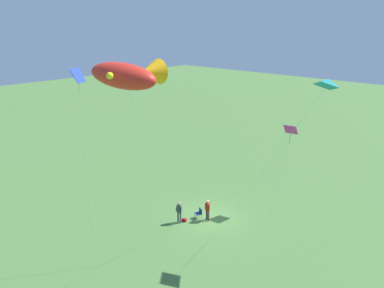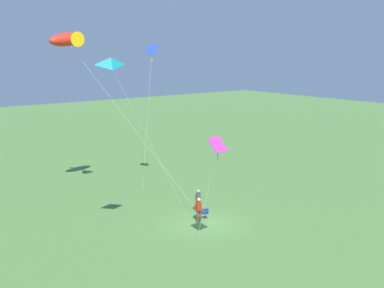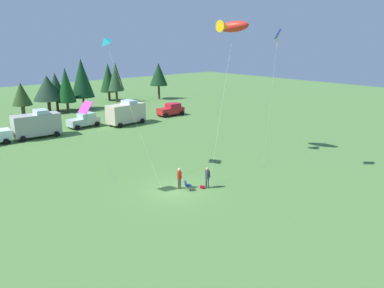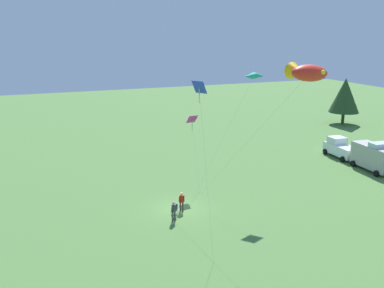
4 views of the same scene
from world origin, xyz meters
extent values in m
plane|color=#4F7C3B|center=(0.00, 0.00, 0.00)|extent=(160.00, 160.00, 0.00)
cylinder|color=#38514B|center=(2.26, -1.23, 0.42)|extent=(0.14, 0.14, 0.85)
cylinder|color=#38514B|center=(2.30, -1.45, 0.42)|extent=(0.14, 0.14, 0.85)
cylinder|color=#373E40|center=(2.28, -1.34, 1.16)|extent=(0.40, 0.40, 0.62)
sphere|color=tan|center=(2.28, -1.34, 1.62)|extent=(0.24, 0.24, 0.24)
cylinder|color=#373E40|center=(2.30, -1.13, 1.19)|extent=(0.11, 0.11, 0.55)
cylinder|color=#373E40|center=(2.37, -1.52, 1.19)|extent=(0.12, 0.20, 0.56)
cube|color=navy|center=(0.81, -0.72, 0.42)|extent=(0.63, 0.63, 0.04)
cube|color=navy|center=(0.61, -0.63, 0.62)|extent=(0.22, 0.46, 0.40)
cylinder|color=#A5A8AD|center=(1.09, -0.61, 0.21)|extent=(0.03, 0.03, 0.42)
cylinder|color=#A5A8AD|center=(0.92, -0.99, 0.21)|extent=(0.03, 0.03, 0.42)
cylinder|color=#A5A8AD|center=(0.70, -0.44, 0.21)|extent=(0.03, 0.03, 0.42)
cylinder|color=#A5A8AD|center=(0.54, -0.83, 0.21)|extent=(0.03, 0.03, 0.42)
cylinder|color=#4B3635|center=(0.54, 0.13, 0.42)|extent=(0.14, 0.14, 0.85)
cylinder|color=#4B3635|center=(0.50, -0.08, 0.42)|extent=(0.14, 0.14, 0.85)
cylinder|color=maroon|center=(0.52, 0.02, 1.16)|extent=(0.40, 0.40, 0.62)
sphere|color=tan|center=(0.52, 0.02, 1.62)|extent=(0.24, 0.24, 0.24)
cylinder|color=maroon|center=(0.61, 0.21, 1.19)|extent=(0.11, 0.12, 0.55)
cylinder|color=maroon|center=(0.54, -0.18, 1.19)|extent=(0.11, 0.14, 0.55)
cube|color=#A5091C|center=(1.90, -1.18, 0.11)|extent=(0.28, 0.36, 0.22)
cube|color=white|center=(-7.82, 24.24, 0.94)|extent=(5.14, 2.38, 1.20)
cube|color=silver|center=(-8.81, 24.32, 1.94)|extent=(1.94, 1.97, 0.80)
cylinder|color=black|center=(-9.70, 23.29, 0.34)|extent=(0.69, 0.27, 0.68)
cylinder|color=black|center=(-9.53, 25.47, 0.34)|extent=(0.69, 0.27, 0.68)
cylinder|color=black|center=(-6.11, 23.02, 0.34)|extent=(0.69, 0.27, 0.68)
cylinder|color=black|center=(-5.94, 25.19, 0.34)|extent=(0.69, 0.27, 0.68)
cube|color=#A6A69B|center=(-2.25, 24.02, 1.59)|extent=(5.54, 2.56, 2.50)
cube|color=silver|center=(-1.60, 23.98, 3.09)|extent=(1.53, 2.11, 0.50)
cylinder|color=black|center=(-0.39, 22.71, 0.34)|extent=(0.69, 0.27, 0.68)
cylinder|color=black|center=(-4.11, 25.34, 0.34)|extent=(0.69, 0.27, 0.68)
cylinder|color=black|center=(-4.27, 22.97, 0.34)|extent=(0.69, 0.27, 0.68)
cylinder|color=#453B27|center=(-23.75, 37.92, 0.99)|extent=(0.51, 0.51, 1.98)
cone|color=#24411F|center=(-23.75, 37.92, 4.79)|extent=(4.88, 4.88, 5.62)
ellipsoid|color=red|center=(11.23, 4.54, 12.73)|extent=(2.02, 3.44, 1.31)
cone|color=yellow|center=(9.82, 4.54, 12.73)|extent=(1.10, 1.12, 1.12)
sphere|color=yellow|center=(12.10, 4.88, 12.85)|extent=(0.27, 0.27, 0.27)
cylinder|color=silver|center=(6.85, 1.59, 6.37)|extent=(8.77, 5.92, 12.73)
cylinder|color=#4C3823|center=(2.48, -1.37, 0.00)|extent=(0.04, 0.04, 0.01)
cube|color=blue|center=(9.37, -2.12, 11.96)|extent=(1.00, 0.82, 0.79)
cylinder|color=yellow|center=(9.37, -2.12, 11.43)|extent=(0.04, 0.04, 0.89)
cylinder|color=silver|center=(9.51, -1.64, 5.98)|extent=(0.31, 0.99, 11.96)
cylinder|color=#4C3823|center=(9.66, -1.15, 0.00)|extent=(0.04, 0.04, 0.01)
pyramid|color=teal|center=(-1.25, 7.73, 11.39)|extent=(1.16, 1.48, 0.82)
cylinder|color=silver|center=(-0.79, 4.47, 5.60)|extent=(0.68, 6.50, 11.20)
cylinder|color=#4C3823|center=(-0.46, 1.23, 0.00)|extent=(0.04, 0.04, 0.01)
cube|color=#D130A0|center=(-5.37, 3.41, 6.82)|extent=(0.84, 1.12, 0.80)
cylinder|color=green|center=(-5.37, 3.41, 6.21)|extent=(0.04, 0.04, 1.02)
cylinder|color=silver|center=(-4.30, 3.36, 3.41)|extent=(2.16, 0.12, 6.82)
cylinder|color=#4C3823|center=(-3.23, 3.30, 0.00)|extent=(0.04, 0.04, 0.01)
camera|label=1|loc=(20.43, 16.92, 14.77)|focal=35.00mm
camera|label=2|loc=(-27.63, 22.69, 12.32)|focal=50.00mm
camera|label=3|loc=(-17.03, -21.70, 11.54)|focal=35.00mm
camera|label=4|loc=(34.48, -12.83, 15.44)|focal=42.00mm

